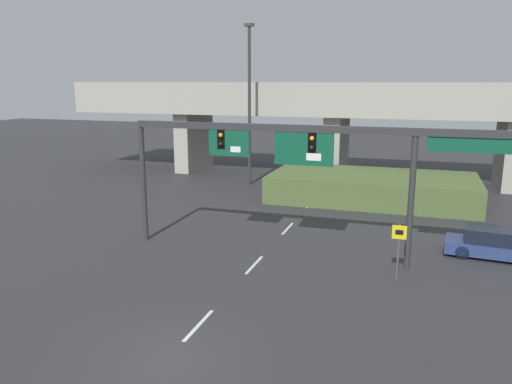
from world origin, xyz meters
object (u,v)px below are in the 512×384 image
object	(u,v)px
speed_limit_sign	(399,243)
highway_light_pole_near	(249,102)
signal_gantry	(294,150)
parked_sedan_near_right	(492,244)

from	to	relation	value
speed_limit_sign	highway_light_pole_near	xyz separation A→B (m)	(-12.56, 17.08, 5.12)
signal_gantry	speed_limit_sign	xyz separation A→B (m)	(5.01, -1.45, -3.61)
speed_limit_sign	highway_light_pole_near	world-z (taller)	highway_light_pole_near
speed_limit_sign	parked_sedan_near_right	bearing A→B (deg)	45.29
highway_light_pole_near	parked_sedan_near_right	distance (m)	21.96
highway_light_pole_near	parked_sedan_near_right	world-z (taller)	highway_light_pole_near
speed_limit_sign	parked_sedan_near_right	distance (m)	6.07
signal_gantry	parked_sedan_near_right	size ratio (longest dim) A/B	3.92
signal_gantry	speed_limit_sign	bearing A→B (deg)	-16.08
signal_gantry	parked_sedan_near_right	xyz separation A→B (m)	(9.23, 2.81, -4.55)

